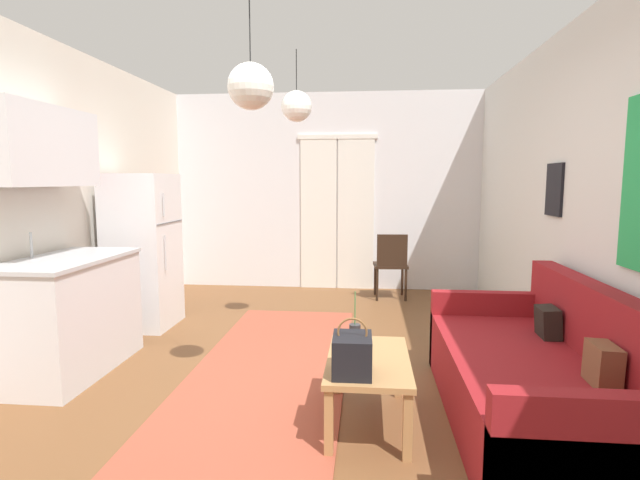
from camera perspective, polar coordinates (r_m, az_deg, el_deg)
ground_plane at (r=3.59m, az=-4.56°, el=-18.79°), size 4.82×7.77×0.10m
wall_back at (r=6.84m, az=0.77°, el=5.58°), size 4.42×0.13×2.72m
wall_right at (r=3.55m, az=31.99°, el=3.48°), size 0.12×7.37×2.72m
area_rug at (r=3.93m, az=-6.33°, el=-15.63°), size 1.22×3.75×0.01m
couch at (r=3.40m, az=24.63°, el=-14.93°), size 0.94×1.99×0.88m
coffee_table at (r=3.13m, az=5.69°, el=-14.65°), size 0.51×0.87×0.42m
bamboo_vase at (r=3.23m, az=4.10°, el=-11.18°), size 0.07×0.07×0.38m
handbag at (r=2.83m, az=3.80°, el=-13.24°), size 0.22×0.27×0.33m
refrigerator at (r=5.34m, az=-20.07°, el=-1.21°), size 0.63×0.65×1.58m
kitchen_counter at (r=4.30m, az=-27.98°, el=-3.77°), size 0.64×1.21×2.07m
accent_chair at (r=6.27m, az=8.33°, el=-2.60°), size 0.44×0.43×0.85m
pendant_lamp_near at (r=3.20m, az=-8.13°, el=17.42°), size 0.29×0.29×0.77m
pendant_lamp_far at (r=4.70m, az=-2.77°, el=15.41°), size 0.29×0.29×0.66m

